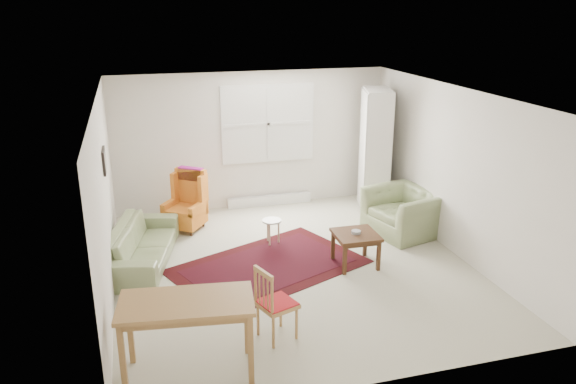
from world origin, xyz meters
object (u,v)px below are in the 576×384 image
object	(u,v)px
cabinet	(375,151)
desk_chair	(277,302)
stool	(272,231)
sofa	(141,237)
armchair	(404,208)
wingback_chair	(184,201)
desk	(188,338)
coffee_table	(355,249)

from	to	relation	value
cabinet	desk_chair	xyz separation A→B (m)	(-2.78, -3.62, -0.66)
stool	cabinet	xyz separation A→B (m)	(2.20, 1.05, 0.90)
sofa	stool	xyz separation A→B (m)	(2.00, 0.15, -0.19)
armchair	desk_chair	distance (m)	3.68
armchair	wingback_chair	distance (m)	3.64
armchair	desk_chair	xyz separation A→B (m)	(-2.78, -2.41, 0.01)
armchair	desk	world-z (taller)	armchair
desk	cabinet	bearing A→B (deg)	46.53
wingback_chair	cabinet	size ratio (longest dim) A/B	0.46
armchair	desk_chair	world-z (taller)	desk_chair
wingback_chair	stool	xyz separation A→B (m)	(1.26, -0.97, -0.31)
armchair	stool	size ratio (longest dim) A/B	2.77
desk	desk_chair	xyz separation A→B (m)	(1.03, 0.40, 0.02)
sofa	desk	bearing A→B (deg)	-158.35
sofa	desk	size ratio (longest dim) A/B	1.48
armchair	stool	bearing A→B (deg)	-108.82
stool	cabinet	size ratio (longest dim) A/B	0.18
sofa	coffee_table	world-z (taller)	sofa
cabinet	desk	xyz separation A→B (m)	(-3.82, -4.03, -0.68)
wingback_chair	desk_chair	xyz separation A→B (m)	(0.67, -3.54, -0.06)
wingback_chair	desk_chair	world-z (taller)	wingback_chair
coffee_table	desk	size ratio (longest dim) A/B	0.46
armchair	wingback_chair	size ratio (longest dim) A/B	1.10
sofa	stool	world-z (taller)	sofa
sofa	stool	size ratio (longest dim) A/B	4.84
armchair	wingback_chair	xyz separation A→B (m)	(-3.46, 1.13, 0.07)
cabinet	stool	bearing A→B (deg)	-138.50
wingback_chair	cabinet	xyz separation A→B (m)	(3.46, 0.08, 0.60)
desk	stool	bearing A→B (deg)	61.45
sofa	armchair	xyz separation A→B (m)	(4.20, -0.01, 0.04)
coffee_table	armchair	bearing A→B (deg)	36.69
sofa	desk	xyz separation A→B (m)	(0.38, -2.83, 0.03)
stool	desk_chair	size ratio (longest dim) A/B	0.46
coffee_table	sofa	bearing A→B (deg)	162.90
wingback_chair	coffee_table	xyz separation A→B (m)	(2.24, -2.04, -0.26)
armchair	cabinet	size ratio (longest dim) A/B	0.51
sofa	desk_chair	bearing A→B (deg)	-135.74
wingback_chair	armchair	bearing A→B (deg)	17.26
coffee_table	stool	world-z (taller)	coffee_table
coffee_table	stool	xyz separation A→B (m)	(-0.98, 1.07, -0.05)
armchair	coffee_table	world-z (taller)	armchair
sofa	wingback_chair	world-z (taller)	wingback_chair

